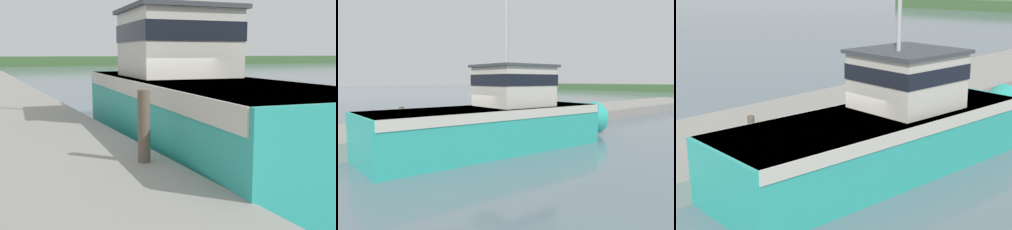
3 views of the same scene
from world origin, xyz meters
The scene contains 4 objects.
ground_plane centered at (0.00, 0.00, 0.00)m, with size 320.00×320.00×0.00m, color slate.
dock_pier centered at (-4.37, 0.00, 0.37)m, with size 5.95×80.00×0.75m, color gray.
fishing_boat_main centered at (0.80, 1.81, 1.44)m, with size 4.44×13.38×10.29m.
mooring_post centered at (-1.89, -1.76, 1.37)m, with size 0.22×0.22×1.25m, color brown.
Camera 2 is at (12.00, -8.20, 3.19)m, focal length 35.00 mm.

